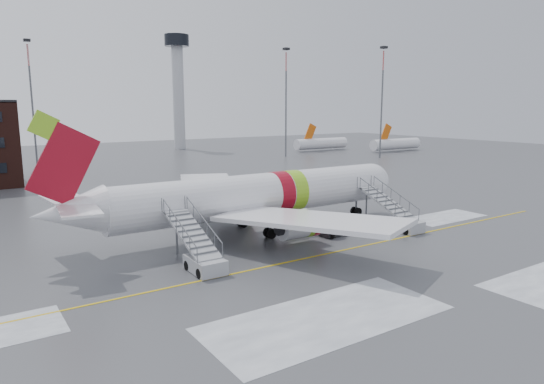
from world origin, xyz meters
TOP-DOWN VIEW (x-y plane):
  - ground at (0.00, 0.00)m, footprint 260.00×260.00m
  - airliner at (-0.10, 7.74)m, footprint 35.03×32.97m
  - airstair_fwd at (12.05, 1.21)m, footprint 2.05×7.70m
  - airstair_aft at (-8.25, 1.21)m, footprint 2.05×7.70m
  - pushback_tug at (5.34, 2.83)m, footprint 2.54×1.98m
  - control_tower at (30.00, 95.00)m, footprint 6.40×6.40m
  - light_mast_far_ne at (42.00, 62.00)m, footprint 1.20×1.20m
  - light_mast_far_n at (-8.00, 78.00)m, footprint 1.20×1.20m
  - light_mast_far_e at (58.00, 48.00)m, footprint 1.20×1.20m
  - distant_aircraft at (62.50, 64.00)m, footprint 35.00×18.00m

SIDE VIEW (x-z plane):
  - ground at x=0.00m, z-range 0.00..0.00m
  - distant_aircraft at x=62.50m, z-range -4.00..4.00m
  - pushback_tug at x=5.34m, z-range -0.08..1.32m
  - airstair_fwd at x=12.05m, z-range -0.68..2.81m
  - airstair_aft at x=-8.25m, z-range -0.68..2.81m
  - airliner at x=-0.10m, z-range -2.17..9.01m
  - light_mast_far_ne at x=42.00m, z-range 1.71..25.96m
  - light_mast_far_n at x=-8.00m, z-range 1.71..25.96m
  - light_mast_far_e at x=58.00m, z-range 1.71..25.96m
  - control_tower at x=30.00m, z-range 3.75..33.75m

